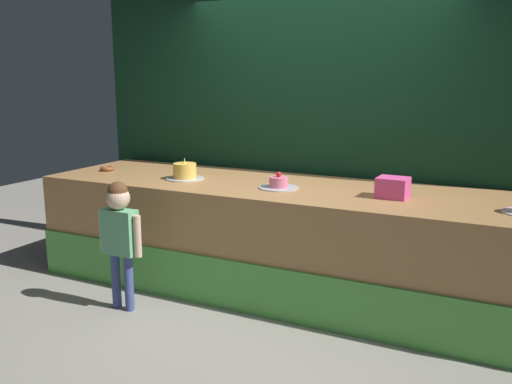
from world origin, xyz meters
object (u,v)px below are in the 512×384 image
pink_box (393,188)px  cake_left (185,172)px  child_figure (120,228)px  donut (107,169)px  cake_center (279,184)px

pink_box → cake_left: bearing=-178.3°
child_figure → pink_box: (1.87, 0.88, 0.32)m
pink_box → donut: size_ratio=1.66×
pink_box → donut: bearing=-179.5°
pink_box → cake_center: size_ratio=0.69×
donut → cake_center: cake_center is taller
donut → cake_left: 0.91m
child_figure → donut: (-0.85, 0.85, 0.27)m
pink_box → child_figure: bearing=-154.8°
child_figure → cake_left: cake_left is taller
donut → cake_left: size_ratio=0.40×
pink_box → cake_center: (-0.91, -0.06, -0.04)m
cake_center → child_figure: bearing=-139.4°
child_figure → cake_left: 0.88m
donut → cake_center: 1.81m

